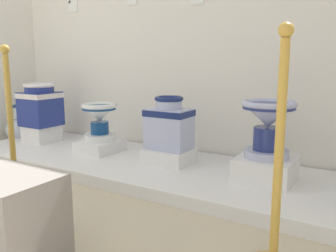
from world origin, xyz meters
name	(u,v)px	position (x,y,z in m)	size (l,w,h in m)	color
ground_plane	(31,248)	(2.20, 0.66, -0.01)	(6.39, 5.33, 0.02)	beige
wall_back	(202,0)	(2.20, 2.56, 1.43)	(4.59, 0.06, 2.87)	white
display_platform	(168,170)	(2.20, 1.98, 0.04)	(3.95, 1.05, 0.09)	white
plinth_block_tall_cobalt	(42,133)	(0.64, 2.04, 0.17)	(0.28, 0.31, 0.17)	white
antique_toilet_tall_cobalt	(40,104)	(0.64, 2.04, 0.48)	(0.34, 0.34, 0.43)	navy
plinth_block_pale_glazed	(100,146)	(1.43, 2.04, 0.14)	(0.32, 0.40, 0.11)	white
antique_toilet_pale_glazed	(99,117)	(1.43, 2.04, 0.41)	(0.33, 0.33, 0.34)	white
plinth_block_squat_floral	(169,156)	(2.17, 2.05, 0.15)	(0.37, 0.32, 0.12)	white
antique_toilet_squat_floral	(169,123)	(2.17, 2.05, 0.42)	(0.35, 0.25, 0.43)	#B3BDE3
plinth_block_rightmost	(266,169)	(2.97, 2.04, 0.17)	(0.39, 0.38, 0.16)	white
antique_toilet_rightmost	(268,121)	(2.97, 2.04, 0.51)	(0.37, 0.37, 0.40)	#B0B7DE
info_placard_first	(73,5)	(0.67, 2.52, 1.50)	(0.13, 0.01, 0.13)	white
decorative_vase_companion	(20,128)	(0.20, 2.10, 0.17)	(0.31, 0.31, 0.43)	navy
stanchion_post_near_left	(12,146)	(1.44, 1.13, 0.33)	(0.24, 0.24, 1.03)	gold
stanchion_post_near_right	(276,197)	(3.29, 1.09, 0.34)	(0.24, 0.24, 1.07)	gold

